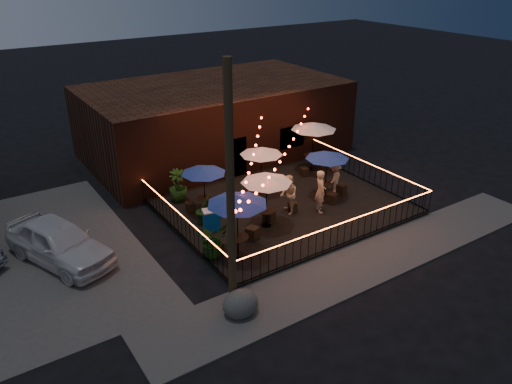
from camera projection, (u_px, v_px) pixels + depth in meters
ground at (311, 227)px, 21.03m from camera, size 110.00×110.00×0.00m
patio at (283, 208)px, 22.51m from camera, size 10.00×8.00×0.15m
sidewalk at (366, 262)px, 18.57m from camera, size 18.00×2.50×0.05m
brick_building at (215, 119)px, 28.20m from camera, size 14.00×8.00×4.00m
utility_pole at (230, 195)px, 14.67m from camera, size 0.26×0.26×8.00m
fence_front at (345, 233)px, 19.24m from camera, size 10.00×0.04×1.04m
fence_left at (182, 226)px, 19.77m from camera, size 0.04×8.00×1.04m
fence_right at (364, 172)px, 24.74m from camera, size 0.04×8.00×1.04m
festoon_lights at (269, 164)px, 20.73m from camera, size 10.02×8.72×1.32m
cafe_table_0 at (237, 201)px, 17.87m from camera, size 2.61×2.61×2.49m
cafe_table_1 at (203, 170)px, 21.19m from camera, size 2.31×2.31×2.14m
cafe_table_2 at (267, 179)px, 19.95m from camera, size 2.57×2.57×2.32m
cafe_table_3 at (261, 152)px, 23.01m from camera, size 2.26×2.26×2.21m
cafe_table_4 at (327, 156)px, 22.55m from camera, size 2.39×2.39×2.21m
cafe_table_5 at (314, 127)px, 25.34m from camera, size 2.91×2.91×2.58m
bistro_chair_0 at (218, 248)px, 18.87m from camera, size 0.42×0.42×0.40m
bistro_chair_1 at (252, 233)px, 19.77m from camera, size 0.57×0.57×0.51m
bistro_chair_2 at (190, 207)px, 21.95m from camera, size 0.40×0.40×0.42m
bistro_chair_3 at (210, 207)px, 21.91m from camera, size 0.45×0.45×0.44m
bistro_chair_4 at (269, 216)px, 21.07m from camera, size 0.53×0.53×0.50m
bistro_chair_5 at (293, 207)px, 21.96m from camera, size 0.44×0.44×0.41m
bistro_chair_6 at (257, 188)px, 23.70m from camera, size 0.46×0.46×0.43m
bistro_chair_7 at (278, 181)px, 24.43m from camera, size 0.50×0.50×0.46m
bistro_chair_8 at (332, 198)px, 22.63m from camera, size 0.54×0.54×0.48m
bistro_chair_9 at (342, 189)px, 23.56m from camera, size 0.49×0.49×0.46m
bistro_chair_10 at (304, 172)px, 25.47m from camera, size 0.38×0.38×0.42m
bistro_chair_11 at (325, 164)px, 26.37m from camera, size 0.49×0.49×0.46m
patron_a at (320, 191)px, 21.61m from camera, size 0.71×0.84×1.94m
patron_b at (289, 195)px, 21.51m from camera, size 0.91×1.03×1.76m
patron_c at (335, 178)px, 23.39m from camera, size 1.14×0.92×1.53m
potted_shrub_a at (213, 240)px, 18.54m from camera, size 1.42×1.32×1.32m
potted_shrub_b at (204, 209)px, 20.82m from camera, size 0.86×0.77×1.30m
potted_shrub_c at (178, 186)px, 22.68m from camera, size 0.95×0.95×1.50m
cooler at (212, 220)px, 20.34m from camera, size 0.80×0.67×0.92m
boulder at (240, 304)px, 15.77m from camera, size 1.07×0.92×0.80m
car_white at (59, 242)px, 18.39m from camera, size 3.53×5.11×1.62m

